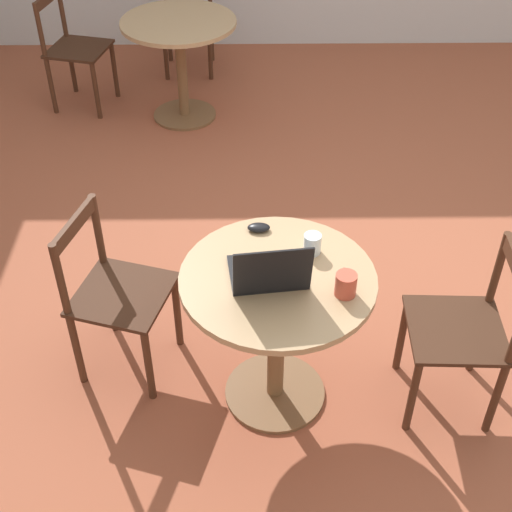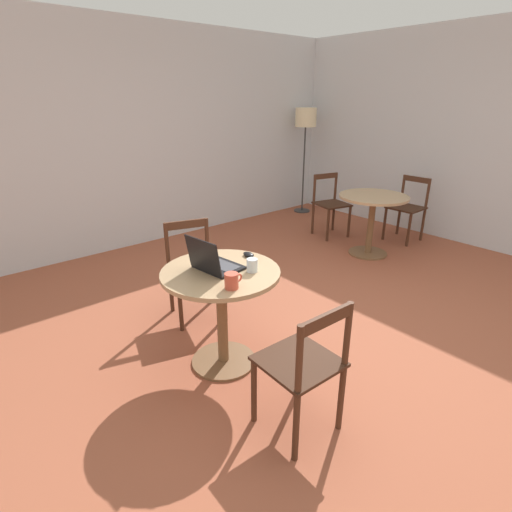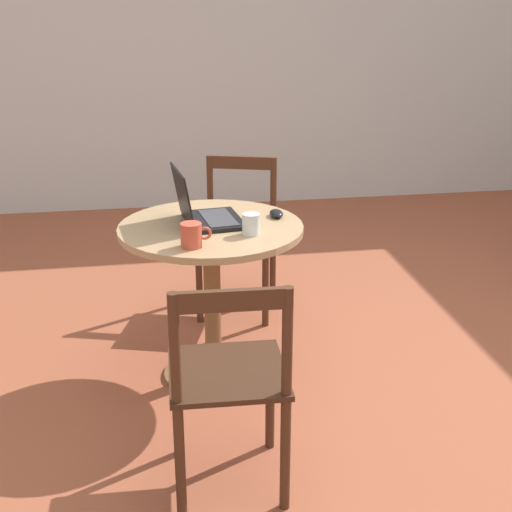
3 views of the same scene
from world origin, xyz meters
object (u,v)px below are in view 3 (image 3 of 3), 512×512
(cafe_table_near, at_px, (212,263))
(laptop, at_px, (204,212))
(mouse, at_px, (276,213))
(drinking_glass, at_px, (251,224))
(chair_near_front, at_px, (229,381))
(mug, at_px, (192,235))
(chair_near_back, at_px, (238,234))

(cafe_table_near, xyz_separation_m, laptop, (-0.02, 0.04, 0.23))
(cafe_table_near, bearing_deg, laptop, 123.29)
(mouse, height_order, drinking_glass, drinking_glass)
(chair_near_front, height_order, mug, chair_near_front)
(cafe_table_near, height_order, mouse, mouse)
(chair_near_front, xyz_separation_m, drinking_glass, (0.19, 0.67, 0.35))
(cafe_table_near, relative_size, chair_near_back, 0.96)
(chair_near_back, distance_m, chair_near_front, 1.57)
(mouse, bearing_deg, drinking_glass, -124.32)
(drinking_glass, bearing_deg, cafe_table_near, 136.00)
(mug, bearing_deg, mouse, 39.30)
(cafe_table_near, bearing_deg, chair_near_back, 73.03)
(chair_near_front, relative_size, laptop, 2.48)
(chair_near_front, bearing_deg, mug, 97.28)
(chair_near_front, height_order, drinking_glass, chair_near_front)
(laptop, bearing_deg, mug, -104.57)
(laptop, bearing_deg, cafe_table_near, -56.71)
(mouse, height_order, mug, mug)
(chair_near_front, height_order, mouse, chair_near_front)
(chair_near_back, xyz_separation_m, laptop, (-0.25, -0.70, 0.35))
(laptop, height_order, mouse, laptop)
(laptop, xyz_separation_m, drinking_glass, (0.18, -0.19, -0.01))
(mouse, bearing_deg, chair_near_back, 97.18)
(chair_near_back, bearing_deg, cafe_table_near, -106.97)
(chair_near_back, relative_size, laptop, 2.48)
(chair_near_back, bearing_deg, mouse, -82.82)
(cafe_table_near, bearing_deg, chair_near_front, -92.23)
(laptop, distance_m, mug, 0.31)
(mouse, distance_m, drinking_glass, 0.27)
(cafe_table_near, xyz_separation_m, chair_near_back, (0.22, 0.74, -0.12))
(cafe_table_near, xyz_separation_m, mouse, (0.31, 0.07, 0.20))
(chair_near_back, bearing_deg, mug, -108.14)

